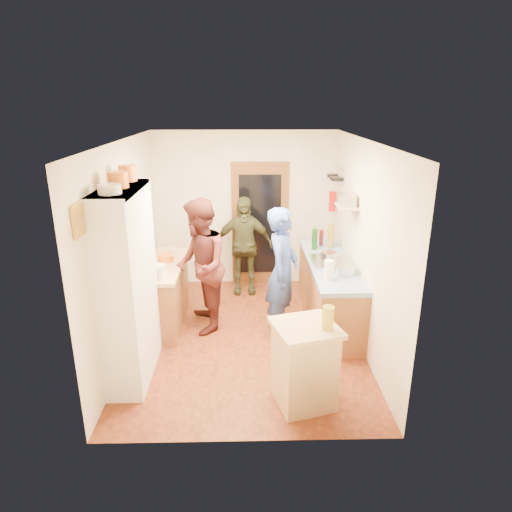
{
  "coord_description": "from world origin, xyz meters",
  "views": [
    {
      "loc": [
        0.0,
        -5.51,
        3.07
      ],
      "look_at": [
        0.14,
        0.15,
        1.11
      ],
      "focal_mm": 32.0,
      "sensor_mm": 36.0,
      "label": 1
    }
  ],
  "objects_px": {
    "hutch_body": "(129,286)",
    "island_base": "(304,367)",
    "person_back": "(244,245)",
    "right_counter_base": "(329,293)",
    "person_hob": "(284,273)",
    "person_left": "(202,265)"
  },
  "relations": [
    {
      "from": "hutch_body",
      "to": "island_base",
      "type": "xyz_separation_m",
      "value": [
        1.9,
        -0.62,
        -0.67
      ]
    },
    {
      "from": "hutch_body",
      "to": "island_base",
      "type": "bearing_deg",
      "value": -17.99
    },
    {
      "from": "hutch_body",
      "to": "right_counter_base",
      "type": "distance_m",
      "value": 2.9
    },
    {
      "from": "right_counter_base",
      "to": "hutch_body",
      "type": "bearing_deg",
      "value": -152.53
    },
    {
      "from": "person_hob",
      "to": "person_back",
      "type": "xyz_separation_m",
      "value": [
        -0.54,
        1.42,
        -0.07
      ]
    },
    {
      "from": "right_counter_base",
      "to": "person_back",
      "type": "xyz_separation_m",
      "value": [
        -1.22,
        1.05,
        0.39
      ]
    },
    {
      "from": "hutch_body",
      "to": "person_back",
      "type": "xyz_separation_m",
      "value": [
        1.28,
        2.35,
        -0.29
      ]
    },
    {
      "from": "island_base",
      "to": "person_back",
      "type": "relative_size",
      "value": 0.53
    },
    {
      "from": "right_counter_base",
      "to": "person_left",
      "type": "height_order",
      "value": "person_left"
    },
    {
      "from": "hutch_body",
      "to": "person_left",
      "type": "xyz_separation_m",
      "value": [
        0.71,
        1.12,
        -0.17
      ]
    },
    {
      "from": "hutch_body",
      "to": "island_base",
      "type": "relative_size",
      "value": 2.56
    },
    {
      "from": "person_back",
      "to": "person_hob",
      "type": "bearing_deg",
      "value": -69.6
    },
    {
      "from": "hutch_body",
      "to": "person_left",
      "type": "height_order",
      "value": "hutch_body"
    },
    {
      "from": "island_base",
      "to": "person_left",
      "type": "distance_m",
      "value": 2.17
    },
    {
      "from": "hutch_body",
      "to": "right_counter_base",
      "type": "relative_size",
      "value": 1.0
    },
    {
      "from": "island_base",
      "to": "person_left",
      "type": "height_order",
      "value": "person_left"
    },
    {
      "from": "right_counter_base",
      "to": "person_back",
      "type": "bearing_deg",
      "value": 139.2
    },
    {
      "from": "island_base",
      "to": "person_hob",
      "type": "relative_size",
      "value": 0.49
    },
    {
      "from": "person_back",
      "to": "right_counter_base",
      "type": "bearing_deg",
      "value": -41.1
    },
    {
      "from": "person_hob",
      "to": "person_left",
      "type": "xyz_separation_m",
      "value": [
        -1.11,
        0.19,
        0.05
      ]
    },
    {
      "from": "person_back",
      "to": "person_left",
      "type": "bearing_deg",
      "value": -115.14
    },
    {
      "from": "person_left",
      "to": "person_back",
      "type": "height_order",
      "value": "person_left"
    }
  ]
}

